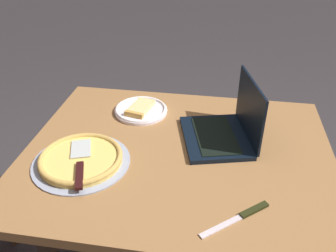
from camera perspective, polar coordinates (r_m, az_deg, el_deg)
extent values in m
cube|color=olive|center=(1.33, 1.59, -4.73)|extent=(1.14, 0.92, 0.04)
cylinder|color=#3C2D20|center=(1.86, 14.59, -7.76)|extent=(0.06, 0.06, 0.69)
cylinder|color=#3C2D20|center=(1.91, -8.20, -5.60)|extent=(0.06, 0.06, 0.69)
cube|color=black|center=(1.39, 7.61, -1.80)|extent=(0.31, 0.35, 0.02)
cube|color=black|center=(1.38, 7.64, -1.44)|extent=(0.21, 0.30, 0.00)
cube|color=black|center=(1.36, 13.11, 2.73)|extent=(0.08, 0.30, 0.22)
cube|color=#3C5680|center=(1.36, 13.01, 2.73)|extent=(0.07, 0.26, 0.20)
cylinder|color=white|center=(1.56, -4.40, 2.46)|extent=(0.23, 0.23, 0.01)
torus|color=white|center=(1.55, -4.41, 2.78)|extent=(0.23, 0.23, 0.01)
cube|color=#DBBF7A|center=(1.55, -4.42, 3.00)|extent=(0.11, 0.16, 0.02)
cube|color=#BF8F42|center=(1.50, -5.53, 1.81)|extent=(0.08, 0.03, 0.03)
cylinder|color=#919AAE|center=(1.30, -13.82, -5.69)|extent=(0.35, 0.35, 0.01)
cylinder|color=#E1BC5B|center=(1.29, -13.89, -5.27)|extent=(0.29, 0.29, 0.02)
torus|color=tan|center=(1.29, -13.94, -4.95)|extent=(0.30, 0.30, 0.02)
cube|color=#B6BEBB|center=(1.32, -13.90, -3.56)|extent=(0.10, 0.12, 0.00)
cube|color=black|center=(1.20, -14.13, -7.74)|extent=(0.07, 0.13, 0.01)
cube|color=beige|center=(1.07, 9.51, -15.32)|extent=(0.16, 0.13, 0.00)
cube|color=black|center=(1.12, 13.74, -13.02)|extent=(0.09, 0.08, 0.01)
cylinder|color=brown|center=(1.97, -24.88, -12.78)|extent=(0.03, 0.03, 0.43)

